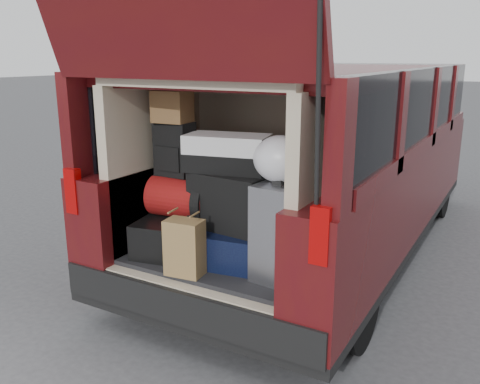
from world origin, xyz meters
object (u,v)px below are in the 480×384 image
(silver_roller, at_px, (283,230))
(red_duffel, at_px, (182,197))
(navy_hardshell, at_px, (235,244))
(black_soft_case, at_px, (232,201))
(twotone_duffel, at_px, (228,153))
(kraft_bag, at_px, (185,248))
(backpack, at_px, (175,149))
(black_hardshell, at_px, (177,233))

(silver_roller, distance_m, red_duffel, 0.80)
(navy_hardshell, relative_size, silver_roller, 0.86)
(black_soft_case, bearing_deg, twotone_duffel, 149.54)
(kraft_bag, height_order, black_soft_case, black_soft_case)
(red_duffel, height_order, black_soft_case, black_soft_case)
(kraft_bag, relative_size, red_duffel, 0.82)
(black_soft_case, distance_m, backpack, 0.55)
(navy_hardshell, bearing_deg, twotone_duffel, 143.83)
(black_soft_case, xyz_separation_m, twotone_duffel, (-0.05, 0.04, 0.31))
(silver_roller, height_order, backpack, backpack)
(silver_roller, relative_size, black_soft_case, 1.16)
(black_soft_case, bearing_deg, silver_roller, -4.74)
(navy_hardshell, bearing_deg, red_duffel, 174.91)
(red_duffel, relative_size, twotone_duffel, 0.81)
(kraft_bag, bearing_deg, silver_roller, 21.33)
(silver_roller, bearing_deg, navy_hardshell, 175.65)
(silver_roller, distance_m, twotone_duffel, 0.63)
(backpack, relative_size, twotone_duffel, 0.69)
(navy_hardshell, xyz_separation_m, red_duffel, (-0.41, -0.02, 0.27))
(red_duffel, distance_m, twotone_duffel, 0.48)
(silver_roller, xyz_separation_m, backpack, (-0.86, 0.08, 0.41))
(navy_hardshell, xyz_separation_m, black_soft_case, (-0.02, 0.00, 0.30))
(twotone_duffel, bearing_deg, backpack, 172.19)
(navy_hardshell, height_order, silver_roller, silver_roller)
(navy_hardshell, xyz_separation_m, silver_roller, (0.38, -0.07, 0.19))
(black_soft_case, xyz_separation_m, backpack, (-0.46, 0.01, 0.30))
(red_duffel, xyz_separation_m, black_soft_case, (0.39, 0.03, 0.03))
(red_duffel, distance_m, backpack, 0.34)
(black_hardshell, xyz_separation_m, backpack, (-0.03, 0.05, 0.59))
(backpack, bearing_deg, red_duffel, -25.00)
(kraft_bag, bearing_deg, black_soft_case, 63.49)
(black_hardshell, relative_size, black_soft_case, 1.17)
(navy_hardshell, distance_m, kraft_bag, 0.39)
(kraft_bag, bearing_deg, black_hardshell, 125.81)
(black_hardshell, relative_size, kraft_bag, 1.70)
(black_soft_case, height_order, twotone_duffel, twotone_duffel)
(silver_roller, relative_size, kraft_bag, 1.68)
(silver_roller, bearing_deg, twotone_duffel, 172.60)
(kraft_bag, relative_size, black_soft_case, 0.69)
(backpack, height_order, twotone_duffel, backpack)
(backpack, bearing_deg, black_soft_case, -0.16)
(black_hardshell, bearing_deg, kraft_bag, -58.08)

